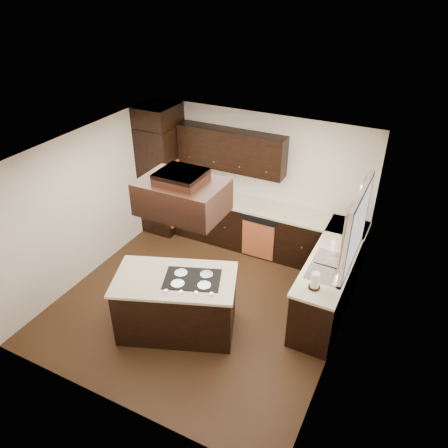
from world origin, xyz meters
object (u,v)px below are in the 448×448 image
(island, at_px, (177,305))
(range_hood, at_px, (182,197))
(spice_rack, at_px, (211,189))
(oven_column, at_px, (163,179))

(island, height_order, range_hood, range_hood)
(island, xyz_separation_m, spice_rack, (-0.71, 2.38, 0.63))
(oven_column, height_order, island, oven_column)
(range_hood, bearing_deg, oven_column, 129.74)
(oven_column, distance_m, range_hood, 3.13)
(island, bearing_deg, range_hood, 18.02)
(island, bearing_deg, spice_rack, 85.65)
(range_hood, bearing_deg, spice_rack, 110.27)
(range_hood, distance_m, spice_rack, 2.66)
(spice_rack, bearing_deg, island, -91.59)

